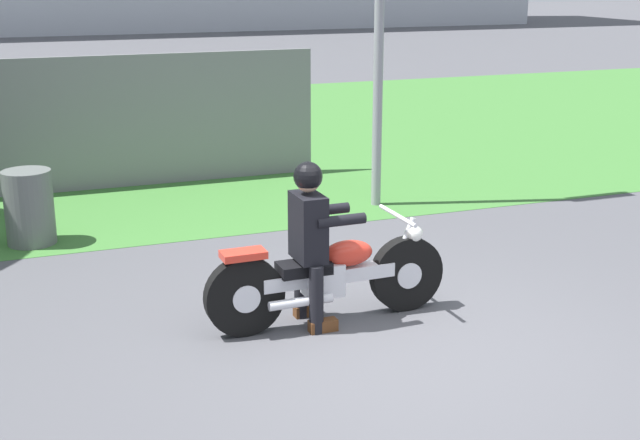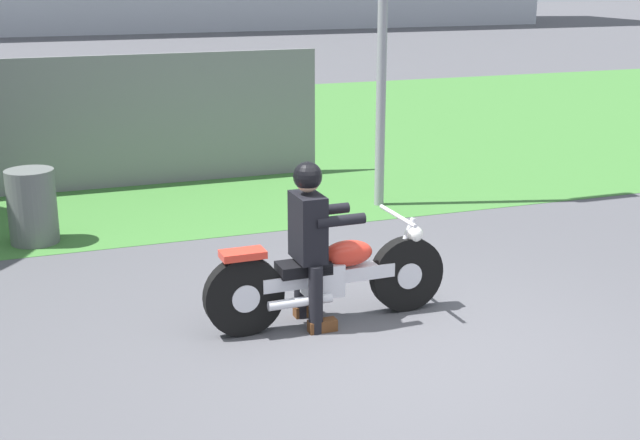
# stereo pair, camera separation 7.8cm
# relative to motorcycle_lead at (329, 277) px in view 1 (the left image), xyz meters

# --- Properties ---
(ground) EXTENTS (120.00, 120.00, 0.00)m
(ground) POSITION_rel_motorcycle_lead_xyz_m (0.35, -0.85, -0.40)
(ground) COLOR #4C4C51
(grass_verge) EXTENTS (60.00, 12.00, 0.01)m
(grass_verge) POSITION_rel_motorcycle_lead_xyz_m (0.35, 8.63, -0.40)
(grass_verge) COLOR #3D7533
(grass_verge) RESTS_ON ground
(motorcycle_lead) EXTENTS (2.15, 0.66, 0.89)m
(motorcycle_lead) POSITION_rel_motorcycle_lead_xyz_m (0.00, 0.00, 0.00)
(motorcycle_lead) COLOR black
(motorcycle_lead) RESTS_ON ground
(rider_lead) EXTENTS (0.55, 0.48, 1.41)m
(rider_lead) POSITION_rel_motorcycle_lead_xyz_m (-0.17, -0.00, 0.42)
(rider_lead) COLOR black
(rider_lead) RESTS_ON ground
(trash_can) EXTENTS (0.52, 0.52, 0.82)m
(trash_can) POSITION_rel_motorcycle_lead_xyz_m (-2.28, 3.15, 0.01)
(trash_can) COLOR #595E5B
(trash_can) RESTS_ON ground
(fence_segment) EXTENTS (7.00, 0.06, 1.80)m
(fence_segment) POSITION_rel_motorcycle_lead_xyz_m (-1.73, 5.37, 0.50)
(fence_segment) COLOR slate
(fence_segment) RESTS_ON ground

